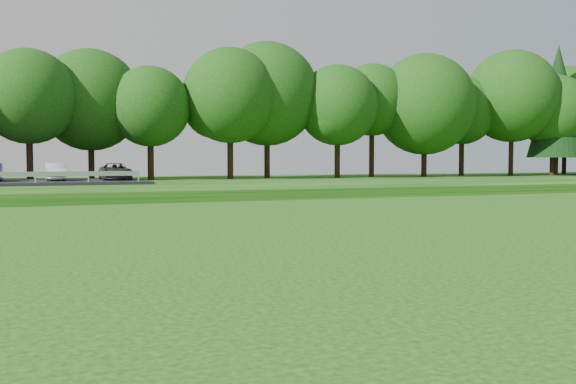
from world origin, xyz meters
name	(u,v)px	position (x,y,z in m)	size (l,w,h in m)	color
berm	(293,183)	(0.00, 34.00, 0.30)	(130.00, 30.00, 0.60)	#123D0B
walking_path	(380,196)	(0.00, 20.00, 0.02)	(130.00, 1.60, 0.04)	gray
treeline	(275,91)	(0.00, 38.00, 8.10)	(104.00, 7.00, 15.00)	#193F0E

